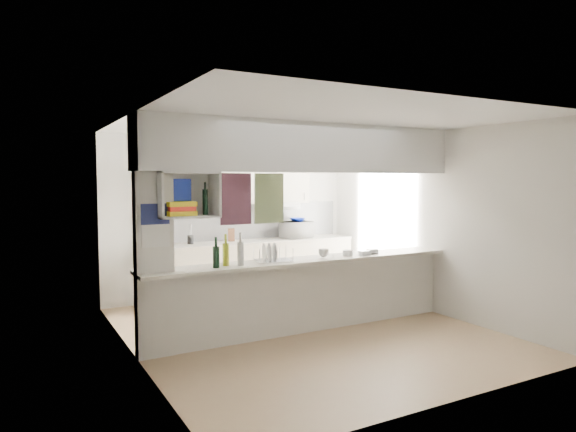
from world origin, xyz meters
TOP-DOWN VIEW (x-y plane):
  - floor at (0.00, 0.00)m, footprint 4.80×4.80m
  - ceiling at (0.00, 0.00)m, footprint 4.80×4.80m
  - wall_back at (0.00, 2.40)m, footprint 4.20×0.00m
  - wall_left at (-2.10, 0.00)m, footprint 0.00×4.80m
  - wall_right at (2.10, 0.00)m, footprint 0.00×4.80m
  - servery_partition at (-0.17, 0.00)m, footprint 4.20×0.50m
  - cubby_shelf at (-1.57, -0.06)m, footprint 0.65×0.35m
  - kitchen_run at (0.16, 2.14)m, footprint 3.60×0.63m
  - microwave at (1.06, 2.07)m, footprint 0.54×0.40m
  - bowl at (1.08, 2.09)m, footprint 0.24×0.24m
  - dish_rack at (-0.45, 0.04)m, footprint 0.50×0.41m
  - cup at (0.23, -0.05)m, footprint 0.15×0.15m
  - wine_bottles at (-1.06, -0.05)m, footprint 0.38×0.16m
  - plastic_tubs at (0.81, -0.04)m, footprint 0.54×0.22m
  - utensil_jar at (-0.79, 2.15)m, footprint 0.10×0.10m
  - knife_block at (-0.10, 2.18)m, footprint 0.13×0.11m

SIDE VIEW (x-z plane):
  - floor at x=0.00m, z-range 0.00..0.00m
  - kitchen_run at x=0.16m, z-range -0.29..1.95m
  - plastic_tubs at x=0.81m, z-range 0.92..0.99m
  - cup at x=0.23m, z-range 0.94..1.04m
  - utensil_jar at x=-0.79m, z-range 0.92..1.05m
  - dish_rack at x=-0.45m, z-range 0.89..1.13m
  - knife_block at x=-0.10m, z-range 0.92..1.13m
  - wine_bottles at x=-1.06m, z-range 0.87..1.25m
  - microwave at x=1.06m, z-range 0.92..1.20m
  - bowl at x=1.08m, z-range 1.20..1.26m
  - wall_back at x=0.00m, z-range -0.80..3.40m
  - wall_left at x=-2.10m, z-range -1.10..3.70m
  - wall_right at x=2.10m, z-range -1.10..3.70m
  - servery_partition at x=-0.17m, z-range 0.36..2.96m
  - cubby_shelf at x=-1.57m, z-range 1.46..1.96m
  - ceiling at x=0.00m, z-range 2.60..2.60m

